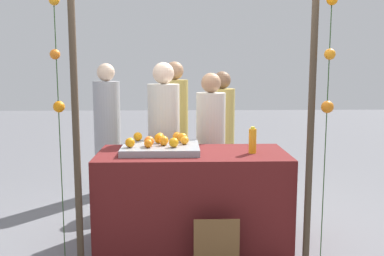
{
  "coord_description": "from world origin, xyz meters",
  "views": [
    {
      "loc": [
        -0.12,
        -3.86,
        1.63
      ],
      "look_at": [
        0.0,
        0.15,
        1.05
      ],
      "focal_mm": 40.55,
      "sensor_mm": 36.0,
      "label": 1
    }
  ],
  "objects_px": {
    "orange_0": "(148,144)",
    "orange_1": "(174,143)",
    "juice_bottle": "(253,141)",
    "stall_counter": "(192,198)",
    "chalkboard_sign": "(216,245)",
    "vendor_right": "(211,150)",
    "vendor_left": "(164,147)"
  },
  "relations": [
    {
      "from": "stall_counter",
      "to": "chalkboard_sign",
      "type": "distance_m",
      "value": 0.64
    },
    {
      "from": "chalkboard_sign",
      "to": "vendor_right",
      "type": "bearing_deg",
      "value": 88.03
    },
    {
      "from": "stall_counter",
      "to": "vendor_right",
      "type": "xyz_separation_m",
      "value": [
        0.22,
        0.73,
        0.3
      ]
    },
    {
      "from": "orange_0",
      "to": "chalkboard_sign",
      "type": "xyz_separation_m",
      "value": [
        0.57,
        -0.48,
        -0.74
      ]
    },
    {
      "from": "juice_bottle",
      "to": "orange_0",
      "type": "bearing_deg",
      "value": -178.25
    },
    {
      "from": "chalkboard_sign",
      "to": "vendor_right",
      "type": "distance_m",
      "value": 1.4
    },
    {
      "from": "juice_bottle",
      "to": "chalkboard_sign",
      "type": "height_order",
      "value": "juice_bottle"
    },
    {
      "from": "juice_bottle",
      "to": "vendor_right",
      "type": "xyz_separation_m",
      "value": [
        -0.32,
        0.79,
        -0.24
      ]
    },
    {
      "from": "orange_1",
      "to": "chalkboard_sign",
      "type": "xyz_separation_m",
      "value": [
        0.34,
        -0.49,
        -0.75
      ]
    },
    {
      "from": "orange_0",
      "to": "vendor_left",
      "type": "height_order",
      "value": "vendor_left"
    },
    {
      "from": "vendor_left",
      "to": "chalkboard_sign",
      "type": "bearing_deg",
      "value": -69.93
    },
    {
      "from": "orange_1",
      "to": "chalkboard_sign",
      "type": "relative_size",
      "value": 0.2
    },
    {
      "from": "juice_bottle",
      "to": "vendor_left",
      "type": "relative_size",
      "value": 0.14
    },
    {
      "from": "orange_0",
      "to": "juice_bottle",
      "type": "bearing_deg",
      "value": 1.75
    },
    {
      "from": "vendor_left",
      "to": "vendor_right",
      "type": "bearing_deg",
      "value": 5.67
    },
    {
      "from": "stall_counter",
      "to": "vendor_left",
      "type": "distance_m",
      "value": 0.81
    },
    {
      "from": "orange_0",
      "to": "orange_1",
      "type": "relative_size",
      "value": 0.87
    },
    {
      "from": "stall_counter",
      "to": "orange_1",
      "type": "xyz_separation_m",
      "value": [
        -0.17,
        -0.08,
        0.53
      ]
    },
    {
      "from": "stall_counter",
      "to": "chalkboard_sign",
      "type": "xyz_separation_m",
      "value": [
        0.17,
        -0.57,
        -0.22
      ]
    },
    {
      "from": "orange_0",
      "to": "orange_1",
      "type": "xyz_separation_m",
      "value": [
        0.22,
        0.01,
        0.01
      ]
    },
    {
      "from": "orange_0",
      "to": "vendor_right",
      "type": "xyz_separation_m",
      "value": [
        0.61,
        0.81,
        -0.23
      ]
    },
    {
      "from": "juice_bottle",
      "to": "chalkboard_sign",
      "type": "distance_m",
      "value": 0.98
    },
    {
      "from": "chalkboard_sign",
      "to": "orange_0",
      "type": "bearing_deg",
      "value": 139.46
    },
    {
      "from": "orange_0",
      "to": "chalkboard_sign",
      "type": "height_order",
      "value": "orange_0"
    },
    {
      "from": "orange_0",
      "to": "vendor_left",
      "type": "bearing_deg",
      "value": 81.78
    },
    {
      "from": "stall_counter",
      "to": "orange_0",
      "type": "bearing_deg",
      "value": -167.29
    },
    {
      "from": "orange_0",
      "to": "juice_bottle",
      "type": "xyz_separation_m",
      "value": [
        0.93,
        0.03,
        0.02
      ]
    },
    {
      "from": "orange_0",
      "to": "juice_bottle",
      "type": "relative_size",
      "value": 0.32
    },
    {
      "from": "orange_0",
      "to": "vendor_right",
      "type": "relative_size",
      "value": 0.05
    },
    {
      "from": "vendor_left",
      "to": "vendor_right",
      "type": "height_order",
      "value": "vendor_left"
    },
    {
      "from": "orange_1",
      "to": "juice_bottle",
      "type": "height_order",
      "value": "juice_bottle"
    },
    {
      "from": "orange_1",
      "to": "juice_bottle",
      "type": "relative_size",
      "value": 0.37
    }
  ]
}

